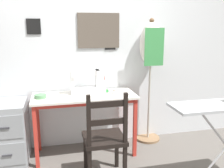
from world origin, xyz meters
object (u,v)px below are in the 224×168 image
thread_spool_near_machine (107,91)px  filing_cabinet (10,132)px  fabric_bowl (40,96)px  wooden_chair (105,139)px  dress_form (151,53)px  scissors (129,95)px  sewing_machine (89,83)px  thread_spool_mid_table (114,92)px

thread_spool_near_machine → filing_cabinet: size_ratio=0.06×
thread_spool_near_machine → fabric_bowl: bearing=-175.1°
wooden_chair → dress_form: 1.30m
scissors → filing_cabinet: scissors is taller
thread_spool_near_machine → dress_form: bearing=12.6°
filing_cabinet → dress_form: 1.92m
fabric_bowl → scissors: fabric_bowl is taller
sewing_machine → fabric_bowl: sewing_machine is taller
fabric_bowl → thread_spool_mid_table: thread_spool_mid_table is taller
filing_cabinet → fabric_bowl: bearing=-6.2°
wooden_chair → filing_cabinet: (-0.97, 0.60, -0.09)m
thread_spool_near_machine → filing_cabinet: bearing=-178.6°
wooden_chair → dress_form: dress_form is taller
sewing_machine → scissors: (0.43, -0.18, -0.13)m
wooden_chair → filing_cabinet: size_ratio=1.34×
filing_cabinet → dress_form: bearing=5.3°
wooden_chair → filing_cabinet: 1.14m
fabric_bowl → thread_spool_mid_table: bearing=-0.9°
fabric_bowl → wooden_chair: size_ratio=0.14×
thread_spool_near_machine → dress_form: dress_form is taller
dress_form → thread_spool_near_machine: bearing=-167.4°
wooden_chair → sewing_machine: bearing=94.8°
fabric_bowl → wooden_chair: bearing=-42.6°
scissors → filing_cabinet: (-1.35, 0.14, -0.39)m
fabric_bowl → dress_form: size_ratio=0.08×
sewing_machine → fabric_bowl: bearing=-171.2°
fabric_bowl → scissors: (0.99, -0.10, -0.02)m
fabric_bowl → scissors: size_ratio=1.08×
filing_cabinet → thread_spool_mid_table: bearing=-2.5°
thread_spool_near_machine → thread_spool_mid_table: bearing=-53.9°
scissors → thread_spool_mid_table: (-0.16, 0.08, 0.02)m
fabric_bowl → filing_cabinet: fabric_bowl is taller
thread_spool_mid_table → filing_cabinet: size_ratio=0.06×
scissors → wooden_chair: (-0.38, -0.46, -0.30)m
filing_cabinet → dress_form: dress_form is taller
fabric_bowl → thread_spool_near_machine: 0.77m
scissors → fabric_bowl: bearing=174.4°
fabric_bowl → thread_spool_mid_table: size_ratio=3.00×
thread_spool_near_machine → thread_spool_mid_table: 0.10m
fabric_bowl → thread_spool_mid_table: 0.83m
sewing_machine → scissors: sewing_machine is taller
thread_spool_near_machine → filing_cabinet: thread_spool_near_machine is taller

